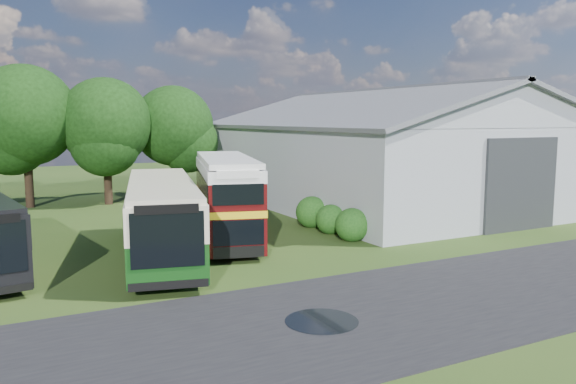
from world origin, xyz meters
TOP-DOWN VIEW (x-y plane):
  - ground at (0.00, 0.00)m, footprint 120.00×120.00m
  - asphalt_road at (3.00, -3.00)m, footprint 60.00×8.00m
  - puddle at (-1.50, -3.00)m, footprint 2.20×2.20m
  - storage_shed at (15.00, 15.98)m, footprint 18.80×24.80m
  - tree_mid at (-8.00, 24.80)m, footprint 6.80×6.80m
  - tree_right_a at (-3.00, 23.80)m, footprint 6.26×6.26m
  - tree_right_b at (2.00, 24.60)m, footprint 5.98×5.98m
  - shrub_front at (5.60, 6.00)m, footprint 1.70×1.70m
  - shrub_mid at (5.60, 8.00)m, footprint 1.60×1.60m
  - shrub_back at (5.60, 10.00)m, footprint 1.80×1.80m
  - bus_green_single at (-3.60, 7.02)m, footprint 5.45×12.44m
  - bus_maroon_double at (0.10, 8.86)m, footprint 4.92×9.96m

SIDE VIEW (x-z plane):
  - ground at x=0.00m, z-range 0.00..0.00m
  - asphalt_road at x=3.00m, z-range -0.01..0.01m
  - puddle at x=-1.50m, z-range -0.01..0.01m
  - shrub_front at x=5.60m, z-range -0.85..0.85m
  - shrub_mid at x=5.60m, z-range -0.80..0.80m
  - shrub_back at x=5.60m, z-range -0.90..0.90m
  - bus_green_single at x=-3.60m, z-range 0.11..3.45m
  - bus_maroon_double at x=0.10m, z-range 0.00..4.15m
  - storage_shed at x=15.00m, z-range 0.09..8.24m
  - tree_right_b at x=2.00m, z-range 1.21..9.66m
  - tree_right_a at x=-3.00m, z-range 1.27..10.10m
  - tree_mid at x=-8.00m, z-range 1.38..10.98m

